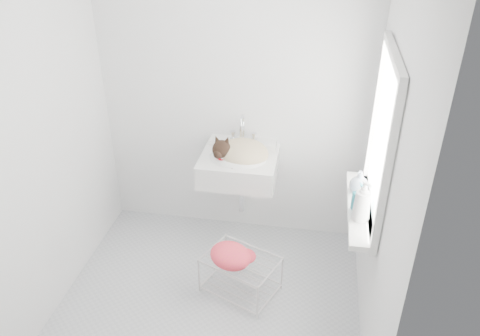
% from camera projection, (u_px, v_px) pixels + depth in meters
% --- Properties ---
extents(floor, '(2.20, 2.00, 0.02)m').
position_uv_depth(floor, '(210.00, 300.00, 3.60)').
color(floor, '#B0B3B7').
rests_on(floor, ground).
extents(back_wall, '(2.20, 0.02, 2.50)m').
position_uv_depth(back_wall, '(233.00, 96.00, 3.83)').
color(back_wall, silver).
rests_on(back_wall, ground).
extents(right_wall, '(0.02, 2.00, 2.50)m').
position_uv_depth(right_wall, '(386.00, 170.00, 2.81)').
color(right_wall, silver).
rests_on(right_wall, ground).
extents(left_wall, '(0.02, 2.00, 2.50)m').
position_uv_depth(left_wall, '(40.00, 140.00, 3.14)').
color(left_wall, silver).
rests_on(left_wall, ground).
extents(window_glass, '(0.01, 0.80, 1.00)m').
position_uv_depth(window_glass, '(383.00, 139.00, 2.93)').
color(window_glass, white).
rests_on(window_glass, right_wall).
extents(window_frame, '(0.04, 0.90, 1.10)m').
position_uv_depth(window_frame, '(380.00, 139.00, 2.93)').
color(window_frame, white).
rests_on(window_frame, right_wall).
extents(windowsill, '(0.16, 0.88, 0.04)m').
position_uv_depth(windowsill, '(360.00, 208.00, 3.20)').
color(windowsill, white).
rests_on(windowsill, right_wall).
extents(sink, '(0.60, 0.53, 0.24)m').
position_uv_depth(sink, '(239.00, 156.00, 3.79)').
color(sink, white).
rests_on(sink, back_wall).
extents(faucet, '(0.22, 0.15, 0.22)m').
position_uv_depth(faucet, '(243.00, 130.00, 3.87)').
color(faucet, silver).
rests_on(faucet, sink).
extents(cat, '(0.45, 0.38, 0.27)m').
position_uv_depth(cat, '(240.00, 152.00, 3.75)').
color(cat, tan).
rests_on(cat, sink).
extents(wire_rack, '(0.62, 0.53, 0.31)m').
position_uv_depth(wire_rack, '(241.00, 275.00, 3.62)').
color(wire_rack, silver).
rests_on(wire_rack, floor).
extents(towel, '(0.40, 0.38, 0.13)m').
position_uv_depth(towel, '(230.00, 260.00, 3.49)').
color(towel, orange).
rests_on(towel, wire_rack).
extents(bottle_a, '(0.13, 0.13, 0.24)m').
position_uv_depth(bottle_a, '(360.00, 220.00, 3.05)').
color(bottle_a, white).
rests_on(bottle_a, windowsill).
extents(bottle_b, '(0.11, 0.12, 0.20)m').
position_uv_depth(bottle_b, '(359.00, 211.00, 3.14)').
color(bottle_b, teal).
rests_on(bottle_b, windowsill).
extents(bottle_c, '(0.18, 0.18, 0.17)m').
position_uv_depth(bottle_c, '(358.00, 192.00, 3.33)').
color(bottle_c, '#A6B3C8').
rests_on(bottle_c, windowsill).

